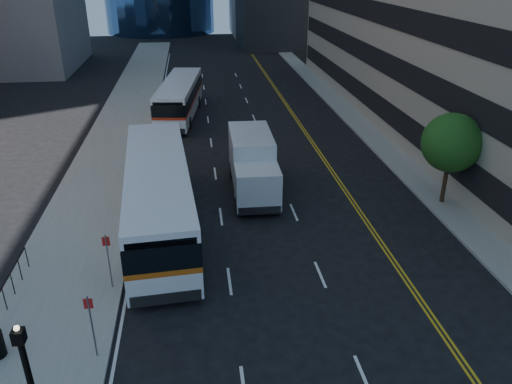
% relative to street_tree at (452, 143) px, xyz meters
% --- Properties ---
extents(ground, '(160.00, 160.00, 0.00)m').
position_rel_street_tree_xyz_m(ground, '(-9.00, -8.00, -3.64)').
color(ground, black).
rests_on(ground, ground).
extents(sidewalk_west, '(5.00, 90.00, 0.15)m').
position_rel_street_tree_xyz_m(sidewalk_west, '(-19.50, 17.00, -3.57)').
color(sidewalk_west, gray).
rests_on(sidewalk_west, ground).
extents(sidewalk_east, '(2.00, 90.00, 0.15)m').
position_rel_street_tree_xyz_m(sidewalk_east, '(-0.00, 17.00, -3.57)').
color(sidewalk_east, gray).
rests_on(sidewalk_east, ground).
extents(street_tree, '(3.20, 3.20, 5.10)m').
position_rel_street_tree_xyz_m(street_tree, '(0.00, 0.00, 0.00)').
color(street_tree, '#332114').
rests_on(street_tree, sidewalk_east).
extents(bus_front, '(3.99, 13.85, 3.52)m').
position_rel_street_tree_xyz_m(bus_front, '(-15.60, -0.94, -1.72)').
color(bus_front, white).
rests_on(bus_front, ground).
extents(bus_rear, '(4.11, 12.19, 3.08)m').
position_rel_street_tree_xyz_m(bus_rear, '(-14.84, 19.31, -1.96)').
color(bus_rear, white).
rests_on(bus_rear, ground).
extents(box_truck, '(2.53, 7.01, 3.34)m').
position_rel_street_tree_xyz_m(box_truck, '(-10.41, 2.96, -1.88)').
color(box_truck, silver).
rests_on(box_truck, ground).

